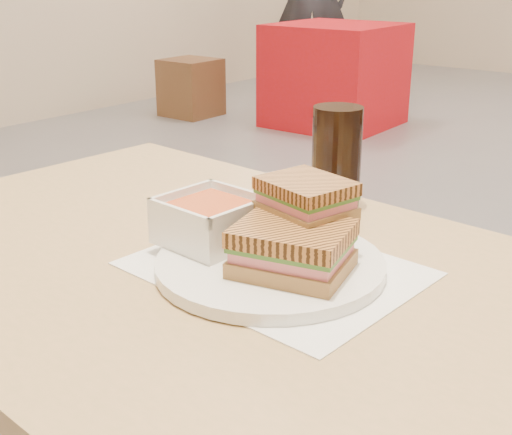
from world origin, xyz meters
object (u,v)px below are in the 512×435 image
Objects in this scene: cola_glass at (336,159)px; bg_chair_0r at (349,95)px; panini_lower at (292,249)px; soup_bowl at (211,222)px; plate at (270,264)px; bg_table_0 at (335,75)px; bg_chair_0l at (191,87)px; main_table at (237,347)px.

cola_glass is 3.93m from bg_chair_0r.
cola_glass reaches higher than panini_lower.
soup_bowl is 4.13m from bg_chair_0r.
soup_bowl is 0.23× the size of bg_chair_0r.
cola_glass is (-0.11, 0.26, 0.04)m from panini_lower.
plate is 0.10m from soup_bowl.
panini_lower is (0.14, -0.01, 0.00)m from soup_bowl.
bg_chair_0l is (-1.05, -0.42, -0.14)m from bg_table_0.
bg_chair_0r reaches higher than bg_chair_0l.
bg_chair_0l is at bearing 134.61° from soup_bowl.
panini_lower is 4.20m from bg_chair_0r.
main_table is at bearing -171.04° from panini_lower.
cola_glass reaches higher than soup_bowl.
bg_table_0 is at bearing 120.71° from main_table.
bg_chair_0l is at bearing 137.30° from cola_glass.
soup_bowl is at bearing 161.92° from main_table.
bg_chair_0l is at bearing 135.79° from panini_lower.
main_table is 9.92× the size of soup_bowl.
plate is at bearing 33.15° from main_table.
panini_lower reaches higher than bg_chair_0r.
bg_table_0 is at bearing 122.39° from cola_glass.
bg_chair_0r is (0.14, -0.02, -0.12)m from bg_table_0.
soup_bowl reaches higher than plate.
bg_chair_0r is (-2.10, 3.60, -0.56)m from panini_lower.
bg_chair_0l is (-3.29, 3.20, -0.58)m from panini_lower.
plate is at bearing -75.67° from cola_glass.
plate reaches higher than bg_table_0.
cola_glass is 0.38× the size of bg_chair_0l.
bg_chair_0l is at bearing 134.99° from main_table.
main_table is 2.84× the size of bg_chair_0l.
main_table is 0.17m from soup_bowl.
plate is 1.87× the size of panini_lower.
cola_glass is (-0.03, 0.27, 0.20)m from main_table.
bg_table_0 is 1.95× the size of bg_chair_0l.
panini_lower reaches higher than main_table.
bg_table_0 is at bearing 21.83° from bg_chair_0l.
panini_lower is 4.62m from bg_chair_0l.
main_table is 7.92× the size of panini_lower.
panini_lower is at bearing -58.29° from bg_table_0.
bg_table_0 reaches higher than bg_chair_0r.
main_table is at bearing -60.77° from bg_chair_0r.
plate is 0.34× the size of bg_table_0.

